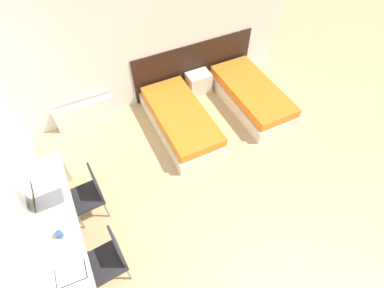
# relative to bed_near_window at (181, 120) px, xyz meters

# --- Properties ---
(wall_back) EXTENTS (5.72, 0.05, 2.70)m
(wall_back) POSITION_rel_bed_near_window_xyz_m (-0.19, 1.03, 1.14)
(wall_back) COLOR silver
(wall_back) RESTS_ON ground_plane
(wall_left) EXTENTS (0.05, 5.11, 2.70)m
(wall_left) POSITION_rel_bed_near_window_xyz_m (-2.58, -1.05, 1.14)
(wall_left) COLOR silver
(wall_left) RESTS_ON ground_plane
(headboard_panel) EXTENTS (2.54, 0.03, 0.99)m
(headboard_panel) POSITION_rel_bed_near_window_xyz_m (0.76, 1.00, 0.29)
(headboard_panel) COLOR black
(headboard_panel) RESTS_ON ground_plane
(bed_near_window) EXTENTS (0.92, 1.93, 0.42)m
(bed_near_window) POSITION_rel_bed_near_window_xyz_m (0.00, 0.00, 0.00)
(bed_near_window) COLOR beige
(bed_near_window) RESTS_ON ground_plane
(bed_near_door) EXTENTS (0.92, 1.93, 0.42)m
(bed_near_door) POSITION_rel_bed_near_window_xyz_m (1.52, 0.00, 0.00)
(bed_near_door) COLOR beige
(bed_near_door) RESTS_ON ground_plane
(nightstand) EXTENTS (0.46, 0.34, 0.43)m
(nightstand) POSITION_rel_bed_near_window_xyz_m (0.76, 0.79, 0.01)
(nightstand) COLOR beige
(nightstand) RESTS_ON ground_plane
(radiator) EXTENTS (1.09, 0.12, 0.48)m
(radiator) POSITION_rel_bed_near_window_xyz_m (-1.51, 0.91, 0.03)
(radiator) COLOR silver
(radiator) RESTS_ON ground_plane
(desk) EXTENTS (0.51, 2.46, 0.72)m
(desk) POSITION_rel_bed_near_window_xyz_m (-2.30, -1.46, 0.38)
(desk) COLOR beige
(desk) RESTS_ON ground_plane
(chair_near_laptop) EXTENTS (0.46, 0.46, 0.89)m
(chair_near_laptop) POSITION_rel_bed_near_window_xyz_m (-1.84, -0.96, 0.29)
(chair_near_laptop) COLOR #232328
(chair_near_laptop) RESTS_ON ground_plane
(chair_near_notebook) EXTENTS (0.47, 0.47, 0.89)m
(chair_near_notebook) POSITION_rel_bed_near_window_xyz_m (-1.85, -1.95, 0.29)
(chair_near_notebook) COLOR #232328
(chair_near_notebook) RESTS_ON ground_plane
(laptop) EXTENTS (0.37, 0.24, 0.36)m
(laptop) POSITION_rel_bed_near_window_xyz_m (-2.35, -1.00, 0.59)
(laptop) COLOR slate
(laptop) RESTS_ON desk
(open_notebook) EXTENTS (0.34, 0.23, 0.02)m
(open_notebook) POSITION_rel_bed_near_window_xyz_m (-2.25, -2.03, 0.53)
(open_notebook) COLOR black
(open_notebook) RESTS_ON desk
(mug) EXTENTS (0.08, 0.08, 0.09)m
(mug) POSITION_rel_bed_near_window_xyz_m (-2.27, -1.54, 0.56)
(mug) COLOR #2D5184
(mug) RESTS_ON desk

